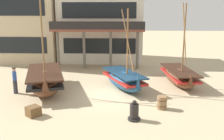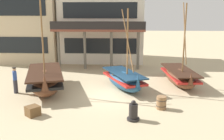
% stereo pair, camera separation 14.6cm
% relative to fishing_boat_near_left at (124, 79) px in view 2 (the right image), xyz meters
% --- Properties ---
extents(ground_plane, '(120.00, 120.00, 0.00)m').
position_rel_fishing_boat_near_left_xyz_m(ground_plane, '(-0.77, -1.49, -0.64)').
color(ground_plane, tan).
extents(fishing_boat_near_left, '(3.14, 4.50, 5.28)m').
position_rel_fishing_boat_near_left_xyz_m(fishing_boat_near_left, '(0.00, 0.00, 0.00)').
color(fishing_boat_near_left, '#23517A').
rests_on(fishing_boat_near_left, ground).
extents(fishing_boat_centre_large, '(3.68, 5.89, 6.44)m').
position_rel_fishing_boat_near_left_xyz_m(fishing_boat_centre_large, '(-5.16, -0.70, 0.10)').
color(fishing_boat_centre_large, brown).
rests_on(fishing_boat_centre_large, ground).
extents(fishing_boat_far_right, '(2.09, 4.93, 5.72)m').
position_rel_fishing_boat_near_left_xyz_m(fishing_boat_far_right, '(3.96, 1.29, -0.03)').
color(fishing_boat_far_right, brown).
rests_on(fishing_boat_far_right, ground).
extents(fisherman_by_hull, '(0.37, 0.42, 1.68)m').
position_rel_fishing_boat_near_left_xyz_m(fisherman_by_hull, '(-6.88, -1.35, 0.19)').
color(fisherman_by_hull, '#33333D').
rests_on(fisherman_by_hull, ground).
extents(capstan_winch, '(0.61, 0.61, 0.99)m').
position_rel_fishing_boat_near_left_xyz_m(capstan_winch, '(0.51, -5.05, -0.25)').
color(capstan_winch, black).
rests_on(capstan_winch, ground).
extents(wooden_barrel, '(0.56, 0.56, 0.70)m').
position_rel_fishing_boat_near_left_xyz_m(wooden_barrel, '(2.04, -3.55, -0.29)').
color(wooden_barrel, olive).
rests_on(wooden_barrel, ground).
extents(cargo_crate, '(0.84, 0.84, 0.50)m').
position_rel_fishing_boat_near_left_xyz_m(cargo_crate, '(-4.47, -4.82, -0.39)').
color(cargo_crate, brown).
rests_on(cargo_crate, ground).
extents(harbor_building_main, '(8.80, 8.55, 7.11)m').
position_rel_fishing_boat_near_left_xyz_m(harbor_building_main, '(-2.41, 11.01, 2.92)').
color(harbor_building_main, silver).
rests_on(harbor_building_main, ground).
extents(harbor_building_annex, '(8.20, 6.61, 11.07)m').
position_rel_fishing_boat_near_left_xyz_m(harbor_building_annex, '(-10.77, 10.59, 4.90)').
color(harbor_building_annex, beige).
rests_on(harbor_building_annex, ground).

